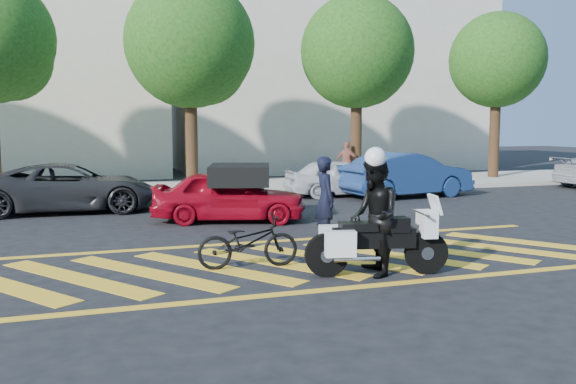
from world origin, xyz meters
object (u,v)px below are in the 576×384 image
object	(u,v)px
parked_mid_right	(340,177)
parked_right	(406,175)
bicycle	(248,242)
officer_moto	(374,217)
red_convertible	(229,196)
parked_mid_left	(70,188)
officer_bike	(325,199)
police_motorcycle	(375,241)

from	to	relation	value
parked_mid_right	parked_right	size ratio (longest dim) A/B	0.82
bicycle	officer_moto	bearing A→B (deg)	-118.68
red_convertible	parked_mid_left	bearing A→B (deg)	67.54
officer_bike	police_motorcycle	world-z (taller)	officer_bike
officer_bike	police_motorcycle	distance (m)	2.90
parked_mid_right	parked_right	distance (m)	2.19
officer_moto	parked_right	xyz separation A→B (m)	(5.77, 9.12, -0.21)
parked_right	red_convertible	bearing A→B (deg)	106.92
bicycle	parked_mid_right	world-z (taller)	parked_mid_right
officer_bike	parked_right	distance (m)	8.28
red_convertible	bicycle	bearing A→B (deg)	-173.16
officer_bike	bicycle	size ratio (longest dim) A/B	1.03
parked_mid_left	parked_mid_right	world-z (taller)	parked_mid_left
parked_mid_left	officer_moto	bearing A→B (deg)	-149.78
officer_moto	parked_mid_right	bearing A→B (deg)	171.27
bicycle	officer_bike	bearing A→B (deg)	-46.63
police_motorcycle	officer_moto	xyz separation A→B (m)	(-0.02, -0.01, 0.39)
parked_mid_right	officer_moto	bearing A→B (deg)	162.32
police_motorcycle	parked_mid_right	size ratio (longest dim) A/B	0.62
bicycle	parked_right	size ratio (longest dim) A/B	0.38
bicycle	police_motorcycle	xyz separation A→B (m)	(1.79, -1.13, 0.11)
red_convertible	parked_mid_right	size ratio (longest dim) A/B	1.02
officer_moto	parked_mid_left	world-z (taller)	officer_moto
officer_bike	bicycle	world-z (taller)	officer_bike
police_motorcycle	parked_mid_left	bearing A→B (deg)	129.42
bicycle	parked_mid_left	bearing A→B (deg)	24.13
bicycle	parked_mid_left	xyz separation A→B (m)	(-2.94, 7.99, 0.22)
police_motorcycle	officer_bike	bearing A→B (deg)	95.65
officer_bike	red_convertible	world-z (taller)	officer_bike
red_convertible	officer_bike	bearing A→B (deg)	-141.80
red_convertible	police_motorcycle	bearing A→B (deg)	-154.57
red_convertible	parked_mid_right	xyz separation A→B (m)	(4.74, 4.00, -0.01)
police_motorcycle	parked_right	world-z (taller)	parked_right
parked_mid_left	red_convertible	bearing A→B (deg)	-126.07
police_motorcycle	parked_mid_left	distance (m)	10.27
officer_bike	red_convertible	distance (m)	3.45
officer_bike	parked_right	size ratio (longest dim) A/B	0.39
officer_moto	parked_right	distance (m)	10.79
parked_mid_left	parked_right	distance (m)	10.49
parked_mid_left	parked_mid_right	distance (m)	8.58
bicycle	red_convertible	xyz separation A→B (m)	(0.84, 4.93, 0.20)
bicycle	officer_moto	world-z (taller)	officer_moto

